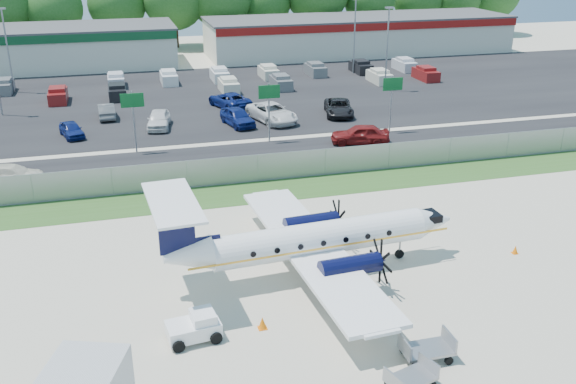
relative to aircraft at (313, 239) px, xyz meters
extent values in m
plane|color=beige|center=(0.22, -0.34, -1.93)|extent=(170.00, 170.00, 0.00)
cube|color=#2D561E|center=(0.22, 11.66, -1.92)|extent=(170.00, 4.00, 0.02)
cube|color=black|center=(0.22, 18.66, -1.92)|extent=(170.00, 8.00, 0.02)
cube|color=black|center=(0.22, 39.66, -1.92)|extent=(170.00, 32.00, 0.02)
cube|color=gray|center=(0.22, 13.66, -0.93)|extent=(120.00, 0.02, 1.90)
cube|color=gray|center=(0.22, 13.66, 0.05)|extent=(120.00, 0.06, 0.06)
cube|color=gray|center=(0.22, 13.66, -1.88)|extent=(120.00, 0.06, 0.06)
cube|color=silver|center=(26.22, 61.66, 0.57)|extent=(44.00, 12.00, 5.00)
cube|color=#474749|center=(26.22, 61.66, 3.19)|extent=(44.40, 12.40, 0.24)
cube|color=maroon|center=(26.22, 55.56, 2.57)|extent=(44.00, 0.20, 1.00)
cylinder|color=gray|center=(-7.78, 22.66, 0.57)|extent=(0.14, 0.14, 5.00)
cube|color=#0C5923|center=(-7.78, 22.51, 2.37)|extent=(1.80, 0.08, 1.10)
cylinder|color=gray|center=(3.22, 22.66, 0.57)|extent=(0.14, 0.14, 5.00)
cube|color=#0C5923|center=(3.22, 22.51, 2.37)|extent=(1.80, 0.08, 1.10)
cylinder|color=gray|center=(14.22, 22.66, 0.57)|extent=(0.14, 0.14, 5.00)
cube|color=#0C5923|center=(14.22, 22.51, 2.37)|extent=(1.80, 0.08, 1.10)
cylinder|color=gray|center=(20.22, 37.66, 2.57)|extent=(0.18, 0.18, 9.00)
cube|color=gray|center=(20.22, 37.66, 7.07)|extent=(0.90, 0.35, 0.18)
cylinder|color=gray|center=(-19.78, 47.66, 2.57)|extent=(0.18, 0.18, 9.00)
cube|color=gray|center=(-19.78, 47.66, 7.07)|extent=(0.90, 0.35, 0.18)
cylinder|color=gray|center=(20.22, 47.66, 2.57)|extent=(0.18, 0.18, 9.00)
cylinder|color=white|center=(0.36, 0.02, 0.00)|extent=(11.31, 2.43, 1.71)
cone|color=white|center=(6.94, 0.45, 0.00)|extent=(2.08, 1.83, 1.71)
cone|color=white|center=(-6.41, -0.41, 0.18)|extent=(2.44, 1.85, 1.71)
cube|color=black|center=(6.76, 0.44, 0.31)|extent=(0.88, 1.22, 0.40)
cube|color=white|center=(-0.09, -0.01, -0.49)|extent=(3.89, 15.95, 0.20)
cylinder|color=black|center=(1.06, -2.54, -0.36)|extent=(3.11, 1.18, 0.99)
cylinder|color=black|center=(0.73, 2.66, -0.36)|extent=(3.11, 1.18, 0.99)
cube|color=black|center=(-6.85, -0.44, 1.70)|extent=(1.71, 0.27, 2.60)
cube|color=white|center=(-6.94, -0.45, 3.01)|extent=(2.51, 5.69, 0.13)
cylinder|color=gray|center=(5.01, 0.32, -1.35)|extent=(0.11, 0.11, 1.17)
cylinder|color=black|center=(5.01, 0.32, -1.68)|extent=(0.51, 0.19, 0.50)
cylinder|color=black|center=(0.08, -2.60, -1.64)|extent=(0.60, 0.40, 0.57)
cylinder|color=black|center=(-0.26, 2.59, -1.64)|extent=(0.60, 0.40, 0.57)
cube|color=white|center=(-6.73, -4.20, -1.43)|extent=(2.40, 1.61, 0.63)
cube|color=white|center=(-6.28, -4.15, -0.93)|extent=(1.12, 1.28, 0.45)
cube|color=black|center=(-5.88, -4.11, -0.92)|extent=(0.27, 1.01, 0.36)
cylinder|color=black|center=(-7.46, -5.00, -1.66)|extent=(0.56, 0.26, 0.54)
cylinder|color=black|center=(-7.62, -3.59, -1.66)|extent=(0.56, 0.26, 0.54)
cylinder|color=black|center=(-5.84, -4.81, -1.66)|extent=(0.56, 0.26, 0.54)
cylinder|color=black|center=(-6.00, -3.41, -1.66)|extent=(0.56, 0.26, 0.54)
cube|color=gray|center=(0.94, -9.67, -1.50)|extent=(2.15, 1.64, 0.11)
cube|color=gray|center=(0.07, -9.93, -1.22)|extent=(0.40, 1.12, 0.57)
cube|color=gray|center=(1.81, -9.41, -1.22)|extent=(0.40, 1.12, 0.57)
cylinder|color=black|center=(0.15, -9.36, -1.76)|extent=(0.36, 0.21, 0.34)
cylinder|color=black|center=(1.43, -8.98, -1.76)|extent=(0.36, 0.21, 0.34)
cube|color=gray|center=(2.35, -8.18, -1.46)|extent=(2.11, 1.28, 0.13)
cube|color=gray|center=(1.36, -8.17, -1.14)|extent=(0.09, 1.26, 0.63)
cube|color=gray|center=(3.35, -8.19, -1.14)|extent=(0.09, 1.26, 0.63)
cylinder|color=black|center=(1.61, -8.75, -1.74)|extent=(0.38, 0.13, 0.38)
cylinder|color=black|center=(1.62, -7.60, -1.74)|extent=(0.38, 0.13, 0.38)
cylinder|color=black|center=(3.08, -8.77, -1.74)|extent=(0.38, 0.13, 0.38)
cylinder|color=black|center=(3.09, -7.61, -1.74)|extent=(0.38, 0.13, 0.38)
cone|color=orange|center=(11.40, -0.85, -1.70)|extent=(0.31, 0.31, 0.46)
cube|color=orange|center=(11.40, -0.85, -1.92)|extent=(0.33, 0.33, 0.03)
cone|color=orange|center=(-3.67, -4.23, -1.64)|extent=(0.38, 0.38, 0.57)
cube|color=orange|center=(-3.67, -4.23, -1.91)|extent=(0.40, 0.40, 0.03)
cone|color=orange|center=(3.29, 4.33, -1.67)|extent=(0.34, 0.34, 0.52)
cube|color=orange|center=(3.29, 4.33, -1.92)|extent=(0.36, 0.36, 0.03)
imported|color=beige|center=(-16.53, 17.99, -1.93)|extent=(4.72, 2.80, 1.28)
imported|color=maroon|center=(10.37, 20.02, -1.93)|extent=(5.20, 3.16, 1.65)
imported|color=navy|center=(-12.96, 28.43, -1.93)|extent=(2.55, 4.14, 1.32)
imported|color=silver|center=(-5.45, 29.26, -1.93)|extent=(2.65, 4.95, 1.60)
imported|color=navy|center=(1.57, 28.18, -1.93)|extent=(2.93, 5.12, 1.64)
imported|color=silver|center=(4.94, 28.62, -1.93)|extent=(4.36, 6.67, 1.71)
imported|color=black|center=(11.71, 29.13, -1.93)|extent=(3.74, 5.89, 1.51)
imported|color=#595B5E|center=(-10.00, 34.01, -1.93)|extent=(1.73, 4.37, 1.42)
imported|color=navy|center=(2.05, 34.84, -1.93)|extent=(4.24, 6.09, 1.54)
camera|label=1|loc=(-8.96, -27.92, 14.43)|focal=40.00mm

